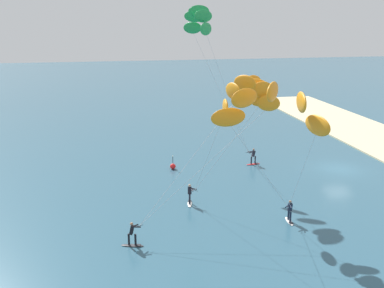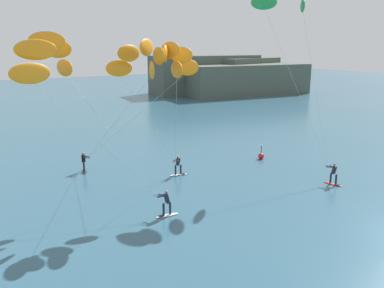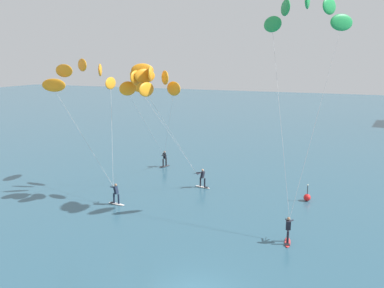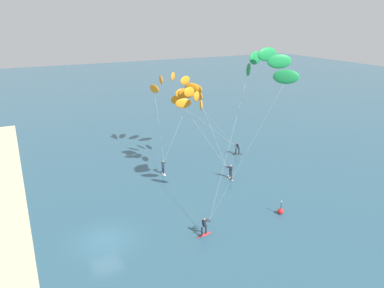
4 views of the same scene
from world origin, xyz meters
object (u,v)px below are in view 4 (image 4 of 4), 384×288
object	(u,v)px
kitesurfer_mid_water	(193,97)
marker_buoy	(281,211)
kitesurfer_nearshore	(173,86)
kitesurfer_far_out	(264,70)
kitesurfer_downwind	(192,100)

from	to	relation	value
kitesurfer_mid_water	marker_buoy	world-z (taller)	kitesurfer_mid_water
kitesurfer_nearshore	marker_buoy	world-z (taller)	kitesurfer_nearshore
kitesurfer_nearshore	kitesurfer_far_out	world-z (taller)	kitesurfer_far_out
kitesurfer_far_out	kitesurfer_downwind	distance (m)	12.38
kitesurfer_downwind	kitesurfer_nearshore	bearing A→B (deg)	173.45
kitesurfer_mid_water	kitesurfer_downwind	distance (m)	1.12
marker_buoy	kitesurfer_downwind	bearing A→B (deg)	-163.85
marker_buoy	kitesurfer_far_out	bearing A→B (deg)	-100.72
kitesurfer_nearshore	kitesurfer_far_out	size ratio (longest dim) A/B	0.72
kitesurfer_nearshore	kitesurfer_far_out	xyz separation A→B (m)	(18.40, -0.00, 4.28)
kitesurfer_nearshore	marker_buoy	bearing A→B (deg)	7.99
kitesurfer_nearshore	kitesurfer_downwind	xyz separation A→B (m)	(6.97, -0.80, -0.41)
kitesurfer_far_out	marker_buoy	world-z (taller)	kitesurfer_far_out
kitesurfer_mid_water	kitesurfer_far_out	world-z (taller)	kitesurfer_far_out
kitesurfer_far_out	marker_buoy	bearing A→B (deg)	79.28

